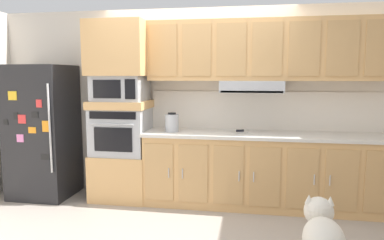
{
  "coord_description": "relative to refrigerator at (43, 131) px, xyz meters",
  "views": [
    {
      "loc": [
        0.69,
        -3.56,
        1.62
      ],
      "look_at": [
        0.02,
        0.47,
        1.1
      ],
      "focal_mm": 32.68,
      "sensor_mm": 36.0,
      "label": 1
    }
  ],
  "objects": [
    {
      "name": "refrigerator",
      "position": [
        0.0,
        0.0,
        0.0
      ],
      "size": [
        0.76,
        0.73,
        1.76
      ],
      "color": "black",
      "rests_on": "ground"
    },
    {
      "name": "electric_kettle",
      "position": [
        1.77,
        0.02,
        0.15
      ],
      "size": [
        0.17,
        0.17,
        0.24
      ],
      "color": "#A8AAAF",
      "rests_on": "countertop_slab"
    },
    {
      "name": "upper_cabinet_with_hood",
      "position": [
        2.91,
        0.19,
        1.02
      ],
      "size": [
        2.94,
        0.48,
        0.88
      ],
      "color": "tan",
      "rests_on": "backsplash_panel"
    },
    {
      "name": "ground_plane",
      "position": [
        2.04,
        -0.68,
        -0.88
      ],
      "size": [
        9.6,
        9.6,
        0.0
      ],
      "primitive_type": "plane",
      "color": "#9E9389"
    },
    {
      "name": "lower_cabinet_run",
      "position": [
        2.92,
        0.07,
        -0.44
      ],
      "size": [
        2.94,
        0.63,
        0.88
      ],
      "color": "tan",
      "rests_on": "ground"
    },
    {
      "name": "backsplash_panel",
      "position": [
        2.92,
        0.36,
        0.29
      ],
      "size": [
        2.98,
        0.02,
        0.5
      ],
      "primitive_type": "cube",
      "color": "silver",
      "rests_on": "countertop_slab"
    },
    {
      "name": "built_in_oven",
      "position": [
        1.08,
        0.07,
        0.02
      ],
      "size": [
        0.7,
        0.62,
        0.6
      ],
      "color": "#A8AAAF",
      "rests_on": "oven_base_cabinet"
    },
    {
      "name": "back_kitchen_wall",
      "position": [
        2.04,
        0.43,
        0.37
      ],
      "size": [
        6.2,
        0.12,
        2.5
      ],
      "primitive_type": "cube",
      "color": "beige",
      "rests_on": "ground"
    },
    {
      "name": "appliance_upper_cabinet",
      "position": [
        1.08,
        0.07,
        1.08
      ],
      "size": [
        0.74,
        0.62,
        0.68
      ],
      "primitive_type": "cube",
      "color": "tan",
      "rests_on": "microwave"
    },
    {
      "name": "screwdriver",
      "position": [
        2.62,
        0.14,
        0.05
      ],
      "size": [
        0.15,
        0.16,
        0.03
      ],
      "color": "black",
      "rests_on": "countertop_slab"
    },
    {
      "name": "dog",
      "position": [
        3.3,
        -1.58,
        -0.46
      ],
      "size": [
        0.34,
        0.94,
        0.64
      ],
      "rotation": [
        0.0,
        0.0,
        1.5
      ],
      "color": "beige",
      "rests_on": "ground"
    },
    {
      "name": "appliance_mid_shelf",
      "position": [
        1.08,
        0.07,
        0.37
      ],
      "size": [
        0.74,
        0.62,
        0.1
      ],
      "primitive_type": "cube",
      "color": "tan",
      "rests_on": "built_in_oven"
    },
    {
      "name": "microwave",
      "position": [
        1.08,
        0.07,
        0.58
      ],
      "size": [
        0.64,
        0.54,
        0.32
      ],
      "color": "#A8AAAF",
      "rests_on": "appliance_mid_shelf"
    },
    {
      "name": "countertop_slab",
      "position": [
        2.92,
        0.07,
        0.02
      ],
      "size": [
        2.98,
        0.64,
        0.04
      ],
      "primitive_type": "cube",
      "color": "beige",
      "rests_on": "lower_cabinet_run"
    },
    {
      "name": "oven_base_cabinet",
      "position": [
        1.08,
        0.07,
        -0.58
      ],
      "size": [
        0.74,
        0.62,
        0.6
      ],
      "primitive_type": "cube",
      "color": "tan",
      "rests_on": "ground"
    }
  ]
}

